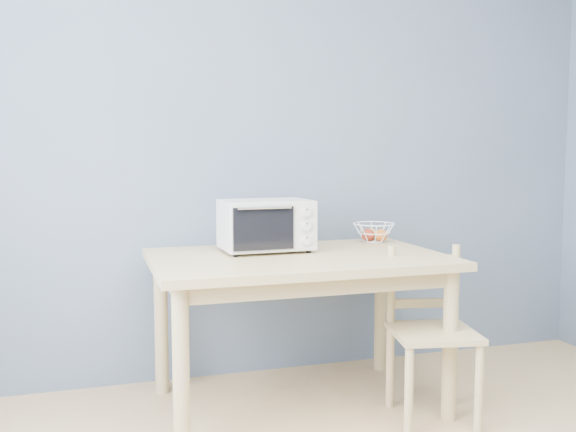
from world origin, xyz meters
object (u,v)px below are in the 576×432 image
object	(u,v)px
dining_chair	(431,334)
fruit_basket	(374,232)
toaster_oven	(263,225)
dining_table	(298,276)

from	to	relation	value
dining_chair	fruit_basket	bearing A→B (deg)	102.93
dining_chair	toaster_oven	bearing A→B (deg)	157.90
fruit_basket	dining_chair	size ratio (longest dim) A/B	0.36
dining_table	dining_chair	distance (m)	0.68
dining_chair	dining_table	bearing A→B (deg)	162.70
dining_table	fruit_basket	size ratio (longest dim) A/B	4.88
toaster_oven	fruit_basket	distance (m)	0.70
dining_table	fruit_basket	bearing A→B (deg)	29.59
toaster_oven	dining_chair	distance (m)	0.96
dining_table	toaster_oven	bearing A→B (deg)	131.33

